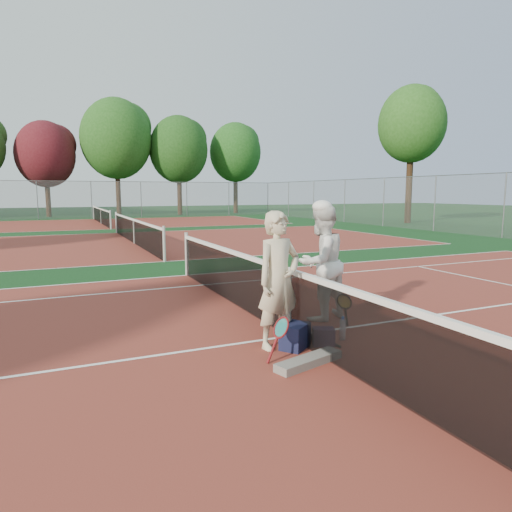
# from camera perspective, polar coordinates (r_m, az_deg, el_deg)

# --- Properties ---
(ground) EXTENTS (130.00, 130.00, 0.00)m
(ground) POSITION_cam_1_polar(r_m,az_deg,el_deg) (6.84, 4.11, -10.01)
(ground) COLOR black
(ground) RESTS_ON ground
(court_main) EXTENTS (23.77, 10.97, 0.01)m
(court_main) POSITION_cam_1_polar(r_m,az_deg,el_deg) (6.84, 4.11, -9.99)
(court_main) COLOR maroon
(court_main) RESTS_ON ground
(court_far_a) EXTENTS (23.77, 10.97, 0.01)m
(court_far_a) POSITION_cam_1_polar(r_m,az_deg,el_deg) (19.58, -14.95, 1.53)
(court_far_a) COLOR maroon
(court_far_a) RESTS_ON ground
(court_far_b) EXTENTS (23.77, 10.97, 0.01)m
(court_far_b) POSITION_cam_1_polar(r_m,az_deg,el_deg) (32.93, -18.79, 3.88)
(court_far_b) COLOR maroon
(court_far_b) RESTS_ON ground
(net_main) EXTENTS (0.10, 10.98, 1.02)m
(net_main) POSITION_cam_1_polar(r_m,az_deg,el_deg) (6.70, 4.15, -5.86)
(net_main) COLOR black
(net_main) RESTS_ON ground
(net_far_a) EXTENTS (0.10, 10.98, 1.02)m
(net_far_a) POSITION_cam_1_polar(r_m,az_deg,el_deg) (19.53, -15.01, 3.00)
(net_far_a) COLOR black
(net_far_a) RESTS_ON ground
(net_far_b) EXTENTS (0.10, 10.98, 1.02)m
(net_far_b) POSITION_cam_1_polar(r_m,az_deg,el_deg) (32.91, -18.83, 4.76)
(net_far_b) COLOR black
(net_far_b) RESTS_ON ground
(fence_back) EXTENTS (32.00, 0.06, 3.00)m
(fence_back) POSITION_cam_1_polar(r_m,az_deg,el_deg) (39.85, -19.87, 6.62)
(fence_back) COLOR slate
(fence_back) RESTS_ON ground
(player_a) EXTENTS (0.76, 0.58, 1.87)m
(player_a) POSITION_cam_1_polar(r_m,az_deg,el_deg) (6.15, 2.84, -3.05)
(player_a) COLOR beige
(player_a) RESTS_ON ground
(player_b) EXTENTS (1.09, 0.95, 1.92)m
(player_b) POSITION_cam_1_polar(r_m,az_deg,el_deg) (7.61, 8.14, -0.80)
(player_b) COLOR white
(player_b) RESTS_ON ground
(racket_red) EXTENTS (0.37, 0.34, 0.54)m
(racket_red) POSITION_cam_1_polar(r_m,az_deg,el_deg) (5.85, 3.14, -10.34)
(racket_red) COLOR maroon
(racket_red) RESTS_ON ground
(racket_black_held) EXTENTS (0.37, 0.37, 0.56)m
(racket_black_held) POSITION_cam_1_polar(r_m,az_deg,el_deg) (7.22, 10.95, -6.83)
(racket_black_held) COLOR black
(racket_black_held) RESTS_ON ground
(racket_spare) EXTENTS (0.31, 0.62, 0.03)m
(racket_spare) POSITION_cam_1_polar(r_m,az_deg,el_deg) (6.80, 7.98, -10.05)
(racket_spare) COLOR black
(racket_spare) RESTS_ON ground
(sports_bag_navy) EXTENTS (0.52, 0.49, 0.34)m
(sports_bag_navy) POSITION_cam_1_polar(r_m,az_deg,el_deg) (6.31, 4.89, -9.96)
(sports_bag_navy) COLOR black
(sports_bag_navy) RESTS_ON ground
(sports_bag_purple) EXTENTS (0.36, 0.31, 0.24)m
(sports_bag_purple) POSITION_cam_1_polar(r_m,az_deg,el_deg) (6.50, 8.41, -9.94)
(sports_bag_purple) COLOR #28112D
(sports_bag_purple) RESTS_ON ground
(net_cover_canvas) EXTENTS (1.01, 0.50, 0.10)m
(net_cover_canvas) POSITION_cam_1_polar(r_m,az_deg,el_deg) (5.79, 6.62, -12.91)
(net_cover_canvas) COLOR #67635D
(net_cover_canvas) RESTS_ON ground
(water_bottle) EXTENTS (0.09, 0.09, 0.30)m
(water_bottle) POSITION_cam_1_polar(r_m,az_deg,el_deg) (6.76, 10.78, -9.02)
(water_bottle) COLOR silver
(water_bottle) RESTS_ON ground
(tree_back_maroon) EXTENTS (4.92, 4.92, 8.17)m
(tree_back_maroon) POSITION_cam_1_polar(r_m,az_deg,el_deg) (43.89, -24.84, 11.45)
(tree_back_maroon) COLOR #382314
(tree_back_maroon) RESTS_ON ground
(tree_back_3) EXTENTS (6.23, 6.23, 10.44)m
(tree_back_3) POSITION_cam_1_polar(r_m,az_deg,el_deg) (43.87, -17.09, 13.83)
(tree_back_3) COLOR #382314
(tree_back_3) RESTS_ON ground
(tree_back_4) EXTENTS (5.44, 5.44, 9.21)m
(tree_back_4) POSITION_cam_1_polar(r_m,az_deg,el_deg) (44.46, -9.65, 12.97)
(tree_back_4) COLOR #382314
(tree_back_4) RESTS_ON ground
(tree_back_5) EXTENTS (5.14, 5.14, 9.05)m
(tree_back_5) POSITION_cam_1_polar(r_m,az_deg,el_deg) (47.09, -2.60, 12.79)
(tree_back_5) COLOR #382314
(tree_back_5) RESTS_ON ground
(tree_right_1) EXTENTS (4.48, 4.48, 9.24)m
(tree_right_1) POSITION_cam_1_polar(r_m,az_deg,el_deg) (33.58, 18.90, 15.28)
(tree_right_1) COLOR #382314
(tree_right_1) RESTS_ON ground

